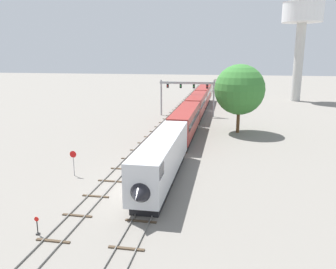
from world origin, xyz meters
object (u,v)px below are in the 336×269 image
at_px(water_tower, 302,19).
at_px(switch_stand, 37,228).
at_px(passenger_train, 192,112).
at_px(signal_gantry, 187,90).
at_px(trackside_tree_left, 240,90).
at_px(stop_sign, 73,160).

relative_size(water_tower, switch_stand, 19.44).
relative_size(passenger_train, water_tower, 2.73).
height_order(signal_gantry, switch_stand, signal_gantry).
xyz_separation_m(switch_stand, trackside_tree_left, (15.50, 37.34, 6.91)).
xyz_separation_m(passenger_train, trackside_tree_left, (8.40, -4.15, 4.82)).
bearing_deg(passenger_train, stop_sign, -108.90).
relative_size(water_tower, stop_sign, 9.85).
bearing_deg(trackside_tree_left, signal_gantry, 126.25).
bearing_deg(water_tower, passenger_train, -122.49).
distance_m(passenger_train, switch_stand, 42.15).
height_order(switch_stand, trackside_tree_left, trackside_tree_left).
distance_m(passenger_train, signal_gantry, 11.08).
bearing_deg(switch_stand, signal_gantry, 84.66).
distance_m(water_tower, trackside_tree_left, 50.54).
bearing_deg(signal_gantry, stop_sign, -101.08).
xyz_separation_m(signal_gantry, trackside_tree_left, (10.65, -14.53, 1.67)).
relative_size(switch_stand, trackside_tree_left, 0.12).
bearing_deg(stop_sign, trackside_tree_left, 53.70).
height_order(water_tower, stop_sign, water_tower).
height_order(passenger_train, trackside_tree_left, trackside_tree_left).
distance_m(signal_gantry, water_tower, 44.76).
relative_size(water_tower, trackside_tree_left, 2.43).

